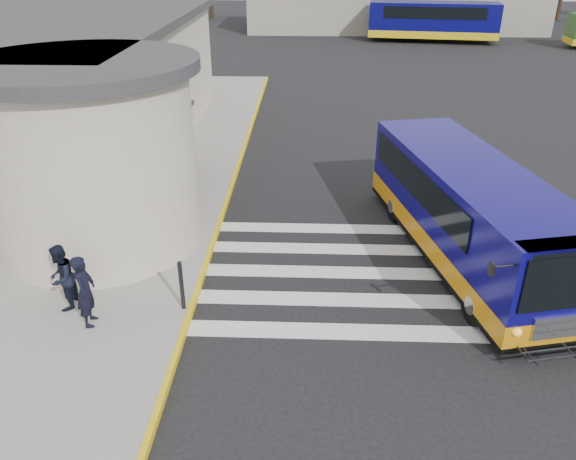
{
  "coord_description": "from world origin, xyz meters",
  "views": [
    {
      "loc": [
        -1.48,
        -12.85,
        7.44
      ],
      "look_at": [
        -1.96,
        -0.5,
        1.02
      ],
      "focal_mm": 35.0,
      "sensor_mm": 36.0,
      "label": 1
    }
  ],
  "objects_px": {
    "pedestrian_b": "(61,278)",
    "bollard": "(182,285)",
    "transit_bus": "(468,216)",
    "pedestrian_a": "(85,291)",
    "far_bus_a": "(433,20)"
  },
  "relations": [
    {
      "from": "pedestrian_b",
      "to": "transit_bus",
      "type": "bearing_deg",
      "value": 105.87
    },
    {
      "from": "bollard",
      "to": "far_bus_a",
      "type": "bearing_deg",
      "value": 71.78
    },
    {
      "from": "pedestrian_a",
      "to": "pedestrian_b",
      "type": "distance_m",
      "value": 0.93
    },
    {
      "from": "pedestrian_a",
      "to": "far_bus_a",
      "type": "height_order",
      "value": "far_bus_a"
    },
    {
      "from": "pedestrian_a",
      "to": "pedestrian_b",
      "type": "xyz_separation_m",
      "value": [
        -0.74,
        0.56,
        -0.05
      ]
    },
    {
      "from": "pedestrian_b",
      "to": "bollard",
      "type": "relative_size",
      "value": 1.29
    },
    {
      "from": "transit_bus",
      "to": "pedestrian_a",
      "type": "bearing_deg",
      "value": -170.5
    },
    {
      "from": "pedestrian_b",
      "to": "bollard",
      "type": "distance_m",
      "value": 2.61
    },
    {
      "from": "transit_bus",
      "to": "far_bus_a",
      "type": "distance_m",
      "value": 35.66
    },
    {
      "from": "pedestrian_a",
      "to": "transit_bus",
      "type": "bearing_deg",
      "value": -76.06
    },
    {
      "from": "transit_bus",
      "to": "bollard",
      "type": "distance_m",
      "value": 7.37
    },
    {
      "from": "transit_bus",
      "to": "pedestrian_b",
      "type": "relative_size",
      "value": 6.0
    },
    {
      "from": "transit_bus",
      "to": "pedestrian_b",
      "type": "xyz_separation_m",
      "value": [
        -9.41,
        -2.86,
        -0.29
      ]
    },
    {
      "from": "bollard",
      "to": "far_bus_a",
      "type": "height_order",
      "value": "far_bus_a"
    },
    {
      "from": "transit_bus",
      "to": "bollard",
      "type": "height_order",
      "value": "transit_bus"
    }
  ]
}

